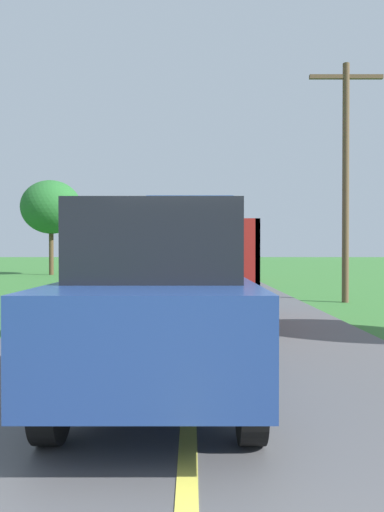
# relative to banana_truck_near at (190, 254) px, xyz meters

# --- Properties ---
(banana_truck_near) EXTENTS (2.38, 5.82, 2.80)m
(banana_truck_near) POSITION_rel_banana_truck_near_xyz_m (0.00, 0.00, 0.00)
(banana_truck_near) COLOR #2D2D30
(banana_truck_near) RESTS_ON road_surface
(banana_truck_far) EXTENTS (2.38, 5.81, 2.80)m
(banana_truck_far) POSITION_rel_banana_truck_near_xyz_m (0.08, 13.13, -0.02)
(banana_truck_far) COLOR #2D2D30
(banana_truck_far) RESTS_ON road_surface
(utility_pole_roadside) EXTENTS (2.18, 0.20, 7.10)m
(utility_pole_roadside) POSITION_rel_banana_truck_near_xyz_m (4.62, 2.96, 2.39)
(utility_pole_roadside) COLOR brown
(utility_pole_roadside) RESTS_ON ground
(roadside_tree_near_left) EXTENTS (3.69, 3.69, 5.88)m
(roadside_tree_near_left) POSITION_rel_banana_truck_near_xyz_m (-8.72, 18.71, 2.73)
(roadside_tree_near_left) COLOR #4C3823
(roadside_tree_near_left) RESTS_ON ground
(following_car) EXTENTS (1.74, 4.10, 1.92)m
(following_car) POSITION_rel_banana_truck_near_xyz_m (-0.27, -6.56, -0.41)
(following_car) COLOR navy
(following_car) RESTS_ON road_surface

